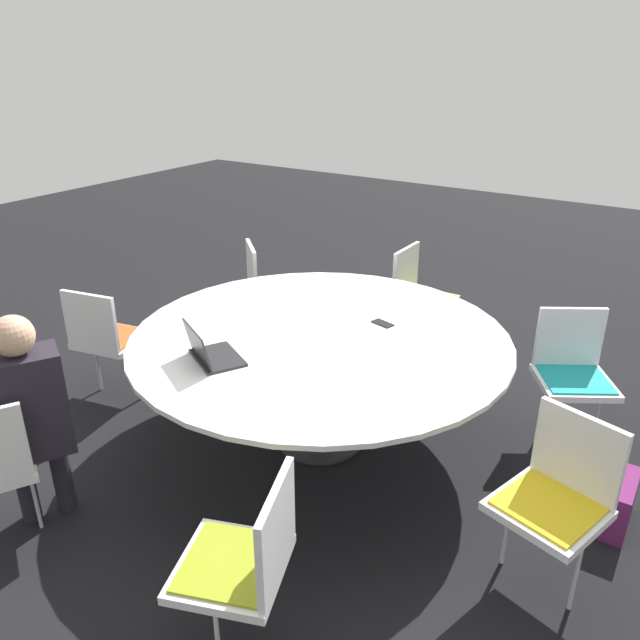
% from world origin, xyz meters
% --- Properties ---
extents(ground_plane, '(16.00, 16.00, 0.00)m').
position_xyz_m(ground_plane, '(0.00, 0.00, 0.00)').
color(ground_plane, black).
extents(conference_table, '(2.30, 2.30, 0.75)m').
position_xyz_m(conference_table, '(0.00, 0.00, 0.68)').
color(conference_table, '#333333').
rests_on(conference_table, ground_plane).
extents(chair_1, '(0.56, 0.55, 0.87)m').
position_xyz_m(chair_1, '(1.46, 0.60, 0.52)').
color(chair_1, white).
rests_on(chair_1, ground_plane).
extents(chair_2, '(0.53, 0.54, 0.87)m').
position_xyz_m(chair_2, '(0.39, 1.53, 0.52)').
color(chair_2, white).
rests_on(chair_2, ground_plane).
extents(chair_3, '(0.59, 0.59, 0.87)m').
position_xyz_m(chair_3, '(-0.88, 1.31, 0.52)').
color(chair_3, white).
rests_on(chair_3, ground_plane).
extents(chair_4, '(0.44, 0.42, 0.87)m').
position_xyz_m(chair_4, '(-1.58, -0.06, 0.52)').
color(chair_4, white).
rests_on(chair_4, ground_plane).
extents(chair_5, '(0.61, 0.61, 0.87)m').
position_xyz_m(chair_5, '(-1.03, -1.20, 0.52)').
color(chair_5, white).
rests_on(chair_5, ground_plane).
extents(chair_6, '(0.50, 0.52, 0.87)m').
position_xyz_m(chair_6, '(0.38, -1.53, 0.52)').
color(chair_6, white).
rests_on(chair_6, ground_plane).
extents(person_0, '(0.42, 0.36, 1.22)m').
position_xyz_m(person_0, '(1.43, -0.79, 0.71)').
color(person_0, '#231E28').
rests_on(person_0, ground_plane).
extents(laptop, '(0.38, 0.41, 0.21)m').
position_xyz_m(laptop, '(0.62, -0.33, 0.80)').
color(laptop, '#232326').
rests_on(laptop, conference_table).
extents(cell_phone, '(0.10, 0.15, 0.01)m').
position_xyz_m(cell_phone, '(-0.35, 0.24, 0.76)').
color(cell_phone, black).
rests_on(cell_phone, conference_table).
extents(handbag, '(0.36, 0.16, 0.28)m').
position_xyz_m(handbag, '(-0.20, 1.74, 0.14)').
color(handbag, '#661E56').
rests_on(handbag, ground_plane).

